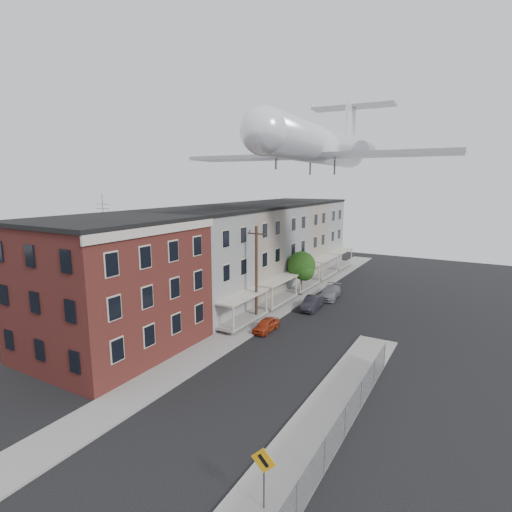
{
  "coord_description": "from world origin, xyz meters",
  "views": [
    {
      "loc": [
        12.19,
        -13.13,
        12.86
      ],
      "look_at": [
        0.3,
        7.63,
        8.45
      ],
      "focal_mm": 28.0,
      "sensor_mm": 36.0,
      "label": 1
    }
  ],
  "objects": [
    {
      "name": "curb_left",
      "position": [
        -4.05,
        24.0,
        0.07
      ],
      "size": [
        0.15,
        62.0,
        0.14
      ],
      "primitive_type": "cube",
      "color": "gray",
      "rests_on": "ground"
    },
    {
      "name": "sidewalk_left",
      "position": [
        -5.5,
        24.0,
        0.06
      ],
      "size": [
        3.0,
        62.0,
        0.12
      ],
      "primitive_type": "cube",
      "color": "gray",
      "rests_on": "ground"
    },
    {
      "name": "utility_pole",
      "position": [
        -5.6,
        18.0,
        4.67
      ],
      "size": [
        1.8,
        0.26,
        9.0
      ],
      "color": "black",
      "rests_on": "ground"
    },
    {
      "name": "row_house_d",
      "position": [
        -11.96,
        37.5,
        5.13
      ],
      "size": [
        11.98,
        7.0,
        10.3
      ],
      "color": "gray",
      "rests_on": "ground"
    },
    {
      "name": "corner_building",
      "position": [
        -12.0,
        7.0,
        5.16
      ],
      "size": [
        10.31,
        12.3,
        12.15
      ],
      "color": "#371211",
      "rests_on": "ground"
    },
    {
      "name": "row_house_b",
      "position": [
        -11.96,
        23.5,
        5.13
      ],
      "size": [
        11.98,
        7.0,
        10.3
      ],
      "color": "gray",
      "rests_on": "ground"
    },
    {
      "name": "chainlink_fence",
      "position": [
        7.0,
        5.0,
        1.0
      ],
      "size": [
        0.06,
        18.06,
        1.9
      ],
      "color": "gray",
      "rests_on": "ground"
    },
    {
      "name": "row_house_e",
      "position": [
        -11.96,
        44.5,
        5.13
      ],
      "size": [
        11.98,
        7.0,
        10.3
      ],
      "color": "slate",
      "rests_on": "ground"
    },
    {
      "name": "curb_right",
      "position": [
        4.05,
        6.0,
        0.07
      ],
      "size": [
        0.15,
        26.0,
        0.14
      ],
      "primitive_type": "cube",
      "color": "gray",
      "rests_on": "ground"
    },
    {
      "name": "row_house_c",
      "position": [
        -11.96,
        30.5,
        5.13
      ],
      "size": [
        11.98,
        7.0,
        10.3
      ],
      "color": "slate",
      "rests_on": "ground"
    },
    {
      "name": "car_far",
      "position": [
        -2.17,
        28.77,
        0.67
      ],
      "size": [
        2.4,
        4.83,
        1.35
      ],
      "primitive_type": "imported",
      "rotation": [
        0.0,
        0.0,
        0.11
      ],
      "color": "gray",
      "rests_on": "ground"
    },
    {
      "name": "warning_sign",
      "position": [
        5.6,
        -1.03,
        1.88
      ],
      "size": [
        1.1,
        0.11,
        2.8
      ],
      "color": "#515156",
      "rests_on": "ground"
    },
    {
      "name": "sidewalk_right",
      "position": [
        5.5,
        6.0,
        0.06
      ],
      "size": [
        3.0,
        26.0,
        0.12
      ],
      "primitive_type": "cube",
      "color": "gray",
      "rests_on": "ground"
    },
    {
      "name": "ground",
      "position": [
        0.0,
        0.0,
        0.0
      ],
      "size": [
        120.0,
        120.0,
        0.0
      ],
      "primitive_type": "plane",
      "color": "black",
      "rests_on": "ground"
    },
    {
      "name": "airplane",
      "position": [
        -2.14,
        24.7,
        16.36
      ],
      "size": [
        25.16,
        28.72,
        8.31
      ],
      "color": "white",
      "rests_on": "ground"
    },
    {
      "name": "car_near",
      "position": [
        -3.6,
        16.2,
        0.56
      ],
      "size": [
        1.35,
        3.31,
        1.13
      ],
      "primitive_type": "imported",
      "rotation": [
        0.0,
        0.0,
        0.01
      ],
      "color": "#A63115",
      "rests_on": "ground"
    },
    {
      "name": "street_tree",
      "position": [
        -5.27,
        27.92,
        3.45
      ],
      "size": [
        3.22,
        3.2,
        5.2
      ],
      "color": "black",
      "rests_on": "ground"
    },
    {
      "name": "car_mid",
      "position": [
        -2.41,
        23.97,
        0.66
      ],
      "size": [
        1.62,
        4.1,
        1.33
      ],
      "primitive_type": "imported",
      "rotation": [
        0.0,
        0.0,
        0.05
      ],
      "color": "black",
      "rests_on": "ground"
    },
    {
      "name": "row_house_a",
      "position": [
        -11.96,
        16.5,
        5.13
      ],
      "size": [
        11.98,
        7.0,
        10.3
      ],
      "color": "slate",
      "rests_on": "ground"
    }
  ]
}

